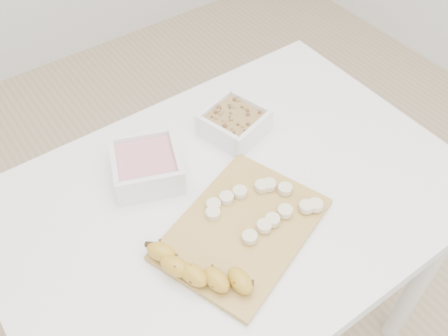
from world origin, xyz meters
TOP-DOWN VIEW (x-y plane):
  - table at (0.00, 0.00)m, footprint 1.00×0.70m
  - bowl_yogurt at (-0.12, 0.15)m, footprint 0.19×0.19m
  - bowl_granola at (0.12, 0.15)m, footprint 0.16×0.16m
  - cutting_board at (-0.04, -0.09)m, footprint 0.39×0.33m
  - banana at (-0.17, -0.13)m, footprint 0.12×0.21m
  - banana_slices at (0.02, -0.07)m, footprint 0.21×0.15m

SIDE VIEW (x-z plane):
  - table at x=0.00m, z-range 0.28..1.03m
  - cutting_board at x=-0.04m, z-range 0.75..0.76m
  - banana_slices at x=0.02m, z-range 0.77..0.78m
  - bowl_granola at x=0.12m, z-range 0.75..0.81m
  - banana at x=-0.17m, z-range 0.77..0.80m
  - bowl_yogurt at x=-0.12m, z-range 0.75..0.82m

